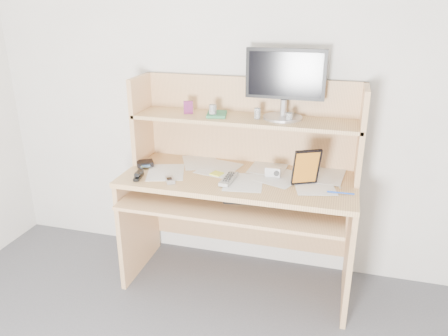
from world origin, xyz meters
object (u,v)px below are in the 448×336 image
(desk, at_px, (241,180))
(tv_remote, at_px, (229,179))
(keyboard, at_px, (259,198))
(monitor, at_px, (285,82))
(game_case, at_px, (306,167))

(desk, height_order, tv_remote, desk)
(keyboard, distance_m, tv_remote, 0.21)
(desk, distance_m, tv_remote, 0.19)
(keyboard, height_order, tv_remote, tv_remote)
(desk, relative_size, monitor, 2.98)
(keyboard, bearing_deg, desk, 122.81)
(game_case, bearing_deg, monitor, 100.43)
(keyboard, bearing_deg, game_case, 2.85)
(keyboard, xyz_separation_m, game_case, (0.26, 0.05, 0.20))
(desk, bearing_deg, keyboard, -48.75)
(game_case, distance_m, monitor, 0.52)
(desk, xyz_separation_m, keyboard, (0.14, -0.16, -0.03))
(tv_remote, height_order, game_case, game_case)
(desk, distance_m, game_case, 0.45)
(desk, bearing_deg, tv_remote, -102.76)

